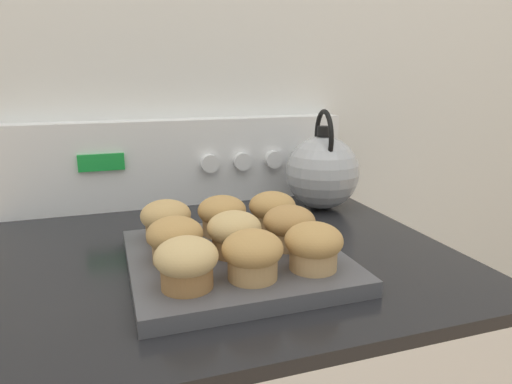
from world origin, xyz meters
TOP-DOWN VIEW (x-y plane):
  - wall_back at (0.00, 0.67)m, footprint 8.00×0.05m
  - control_panel at (0.00, 0.62)m, footprint 0.72×0.07m
  - muffin_pan at (0.01, 0.25)m, footprint 0.30×0.30m
  - muffin_r0_c0 at (-0.07, 0.17)m, footprint 0.08×0.08m
  - muffin_r0_c1 at (0.01, 0.17)m, footprint 0.08×0.08m
  - muffin_r0_c2 at (0.10, 0.17)m, footprint 0.08×0.08m
  - muffin_r1_c0 at (-0.07, 0.25)m, footprint 0.08×0.08m
  - muffin_r1_c1 at (0.01, 0.25)m, footprint 0.08×0.08m
  - muffin_r1_c2 at (0.10, 0.25)m, footprint 0.08×0.08m
  - muffin_r2_c0 at (-0.07, 0.34)m, footprint 0.08×0.08m
  - muffin_r2_c1 at (0.02, 0.34)m, footprint 0.08×0.08m
  - muffin_r2_c2 at (0.10, 0.34)m, footprint 0.08×0.08m
  - tea_kettle at (0.27, 0.49)m, footprint 0.15×0.19m

SIDE VIEW (x-z plane):
  - muffin_pan at x=0.01m, z-range 0.94..0.96m
  - muffin_r0_c0 at x=-0.07m, z-range 0.96..1.02m
  - muffin_r0_c1 at x=0.01m, z-range 0.96..1.02m
  - muffin_r0_c2 at x=0.10m, z-range 0.96..1.02m
  - muffin_r1_c0 at x=-0.07m, z-range 0.96..1.02m
  - muffin_r1_c1 at x=0.01m, z-range 0.96..1.02m
  - muffin_r1_c2 at x=0.10m, z-range 0.96..1.02m
  - muffin_r2_c0 at x=-0.07m, z-range 0.96..1.02m
  - muffin_r2_c1 at x=0.02m, z-range 0.96..1.02m
  - muffin_r2_c2 at x=0.10m, z-range 0.96..1.02m
  - tea_kettle at x=0.27m, z-range 0.91..1.12m
  - control_panel at x=0.00m, z-range 0.94..1.12m
  - wall_back at x=0.00m, z-range 0.00..2.40m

